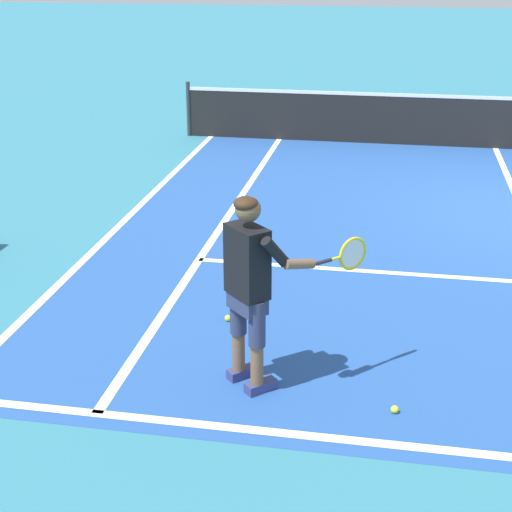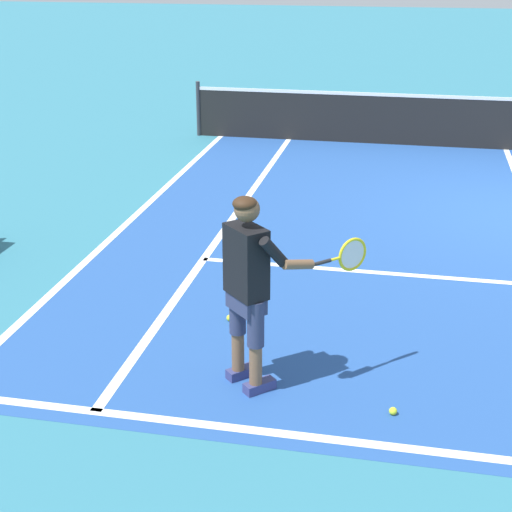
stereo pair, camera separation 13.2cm
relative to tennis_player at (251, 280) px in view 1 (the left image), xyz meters
name	(u,v)px [view 1 (the left image)]	position (x,y,z in m)	size (l,w,h in m)	color
line_singles_left	(226,219)	(-1.15, 4.22, -0.99)	(0.10, 9.79, 0.01)	white
line_doubles_left	(131,214)	(-2.53, 4.22, -0.99)	(0.10, 9.79, 0.01)	white
tennis_net	(499,122)	(2.96, 9.12, -0.49)	(11.96, 0.08, 1.07)	#333338
tennis_player	(251,280)	(0.00, 0.00, 0.00)	(1.16, 0.74, 1.71)	navy
tennis_ball_near_feet	(395,409)	(1.24, -0.23, -0.96)	(0.07, 0.07, 0.07)	#CCE02D
tennis_ball_by_baseline	(228,318)	(-0.46, 1.16, -0.96)	(0.07, 0.07, 0.07)	#CCE02D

